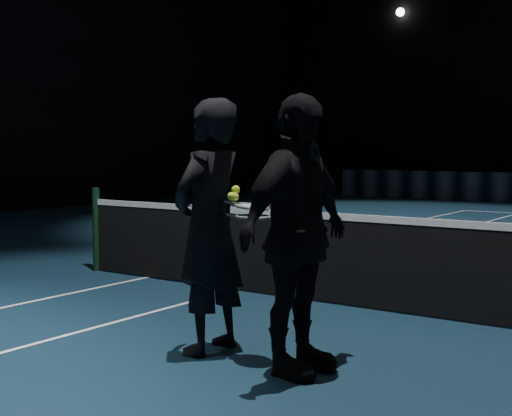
{
  "coord_description": "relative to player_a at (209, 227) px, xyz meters",
  "views": [
    {
      "loc": [
        0.7,
        -6.44,
        1.61
      ],
      "look_at": [
        -2.33,
        -2.13,
        1.17
      ],
      "focal_mm": 50.0,
      "sensor_mm": 36.0,
      "label": 1
    }
  ],
  "objects": [
    {
      "name": "net_post_left",
      "position": [
        -3.6,
        2.1,
        -0.45
      ],
      "size": [
        0.1,
        0.1,
        1.1
      ],
      "primitive_type": "cylinder",
      "color": "black",
      "rests_on": "floor"
    },
    {
      "name": "player_a",
      "position": [
        0.0,
        0.0,
        0.0
      ],
      "size": [
        0.49,
        0.74,
        2.0
      ],
      "primitive_type": "imported",
      "rotation": [
        0.0,
        0.0,
        -1.55
      ],
      "color": "black",
      "rests_on": "floor"
    },
    {
      "name": "racket_lower",
      "position": [
        0.45,
        -0.04,
        0.11
      ],
      "size": [
        0.7,
        0.27,
        0.03
      ],
      "primitive_type": null,
      "rotation": [
        0.0,
        0.0,
        -0.08
      ],
      "color": "black",
      "rests_on": "player_a"
    },
    {
      "name": "player_b",
      "position": [
        0.85,
        -0.07,
        0.0
      ],
      "size": [
        0.56,
        1.2,
        2.0
      ],
      "primitive_type": "imported",
      "rotation": [
        0.0,
        0.0,
        1.51
      ],
      "color": "black",
      "rests_on": "floor"
    },
    {
      "name": "tennis_balls",
      "position": [
        0.25,
        -0.02,
        0.26
      ],
      "size": [
        0.12,
        0.1,
        0.12
      ],
      "primitive_type": null,
      "color": "#B8CA2A",
      "rests_on": "racket_upper"
    },
    {
      "name": "racket_upper",
      "position": [
        0.4,
        0.01,
        0.18
      ],
      "size": [
        0.68,
        0.23,
        0.1
      ],
      "primitive_type": null,
      "rotation": [
        0.0,
        0.1,
        -0.01
      ],
      "color": "black",
      "rests_on": "player_b"
    }
  ]
}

